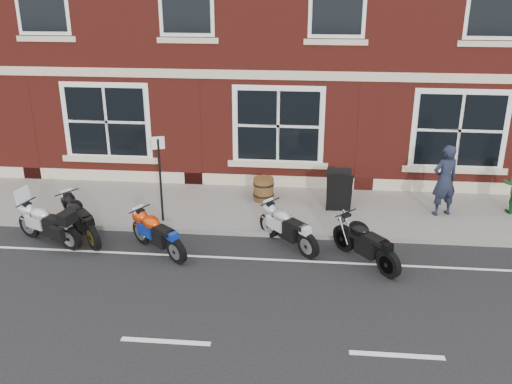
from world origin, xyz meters
TOP-DOWN VIEW (x-y plane):
  - ground at (0.00, 0.00)m, footprint 80.00×80.00m
  - sidewalk at (0.00, 3.00)m, footprint 30.00×3.00m
  - kerb at (0.00, 1.42)m, footprint 30.00×0.16m
  - moto_touring_silver at (-3.71, 0.58)m, footprint 1.87×0.94m
  - moto_sport_red at (-0.97, 0.34)m, footprint 1.57×1.36m
  - moto_sport_black at (-3.00, 0.92)m, footprint 1.49×1.67m
  - moto_sport_silver at (1.97, 0.94)m, footprint 1.46×1.55m
  - moto_naked_black at (3.71, 0.30)m, footprint 1.37×1.74m
  - pedestrian_left at (5.88, 2.91)m, footprint 0.81×0.67m
  - a_board_sign at (3.22, 2.97)m, footprint 0.68×0.48m
  - barrel_planter at (1.18, 3.46)m, footprint 0.58×0.58m
  - parking_sign at (-1.26, 1.83)m, footprint 0.30×0.12m

SIDE VIEW (x-z plane):
  - ground at x=0.00m, z-range 0.00..0.00m
  - sidewalk at x=0.00m, z-range 0.00..0.12m
  - kerb at x=0.00m, z-range 0.00..0.12m
  - barrel_planter at x=1.18m, z-range 0.12..0.77m
  - moto_sport_red at x=-0.97m, z-range 0.07..0.95m
  - moto_sport_silver at x=1.97m, z-range 0.07..0.97m
  - moto_touring_silver at x=-3.71m, z-range -0.12..1.19m
  - moto_naked_black at x=3.71m, z-range 0.07..1.01m
  - moto_sport_black at x=-3.00m, z-range 0.07..1.02m
  - a_board_sign at x=3.22m, z-range 0.12..1.21m
  - pedestrian_left at x=5.88m, z-range 0.12..2.01m
  - parking_sign at x=-1.26m, z-range 0.29..2.51m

